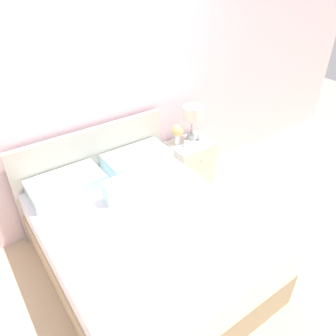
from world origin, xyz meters
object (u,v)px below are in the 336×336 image
teacup (187,144)px  alarm_clock (201,136)px  nightstand (190,165)px  flower_vase (178,132)px  table_lamp (192,116)px  bed (142,239)px

teacup → alarm_clock: alarm_clock is taller
nightstand → alarm_clock: (0.15, 0.00, 0.34)m
flower_vase → teacup: flower_vase is taller
teacup → nightstand: bearing=20.8°
table_lamp → alarm_clock: bearing=-33.0°
flower_vase → teacup: size_ratio=2.33×
nightstand → teacup: bearing=-159.2°
nightstand → table_lamp: table_lamp is taller
nightstand → flower_vase: size_ratio=2.54×
bed → nightstand: 1.29m
table_lamp → flower_vase: bearing=175.3°
nightstand → teacup: (-0.08, -0.03, 0.32)m
flower_vase → teacup: bearing=-66.9°
flower_vase → alarm_clock: (0.27, -0.07, -0.11)m
alarm_clock → bed: bearing=-150.6°
table_lamp → nightstand: bearing=-131.7°
flower_vase → teacup: (0.05, -0.11, -0.12)m
nightstand → flower_vase: 0.47m
bed → teacup: 1.24m
teacup → alarm_clock: 0.23m
bed → flower_vase: size_ratio=8.33×
table_lamp → alarm_clock: 0.27m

